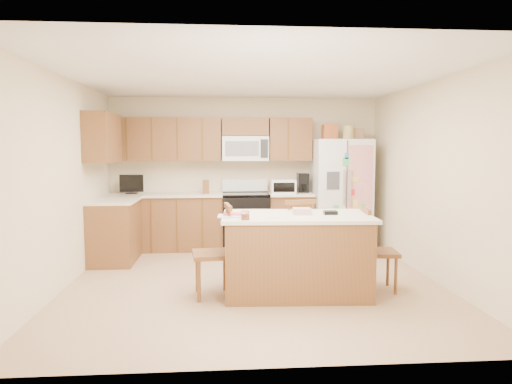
{
  "coord_description": "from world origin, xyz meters",
  "views": [
    {
      "loc": [
        -0.39,
        -5.52,
        1.64
      ],
      "look_at": [
        0.05,
        0.35,
        1.09
      ],
      "focal_mm": 32.0,
      "sensor_mm": 36.0,
      "label": 1
    }
  ],
  "objects": [
    {
      "name": "ground",
      "position": [
        0.0,
        0.0,
        0.0
      ],
      "size": [
        4.5,
        4.5,
        0.0
      ],
      "primitive_type": "plane",
      "color": "tan",
      "rests_on": "ground"
    },
    {
      "name": "room_shell",
      "position": [
        0.0,
        0.0,
        1.44
      ],
      "size": [
        4.6,
        4.6,
        2.52
      ],
      "color": "beige",
      "rests_on": "ground"
    },
    {
      "name": "cabinetry",
      "position": [
        -0.98,
        1.79,
        0.91
      ],
      "size": [
        3.36,
        1.56,
        2.15
      ],
      "color": "brown",
      "rests_on": "ground"
    },
    {
      "name": "stove",
      "position": [
        0.0,
        1.94,
        0.47
      ],
      "size": [
        0.76,
        0.65,
        1.13
      ],
      "color": "black",
      "rests_on": "ground"
    },
    {
      "name": "refrigerator",
      "position": [
        1.57,
        1.87,
        0.92
      ],
      "size": [
        0.9,
        0.79,
        2.04
      ],
      "color": "white",
      "rests_on": "ground"
    },
    {
      "name": "island",
      "position": [
        0.45,
        -0.48,
        0.46
      ],
      "size": [
        1.74,
        1.05,
        1.0
      ],
      "color": "brown",
      "rests_on": "ground"
    },
    {
      "name": "windsor_chair_left",
      "position": [
        -0.47,
        -0.51,
        0.49
      ],
      "size": [
        0.47,
        0.49,
        1.03
      ],
      "color": "brown",
      "rests_on": "ground"
    },
    {
      "name": "windsor_chair_back",
      "position": [
        0.52,
        0.09,
        0.48
      ],
      "size": [
        0.55,
        0.54,
        1.02
      ],
      "color": "brown",
      "rests_on": "ground"
    },
    {
      "name": "windsor_chair_right",
      "position": [
        1.41,
        -0.43,
        0.46
      ],
      "size": [
        0.43,
        0.45,
        0.96
      ],
      "color": "brown",
      "rests_on": "ground"
    }
  ]
}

